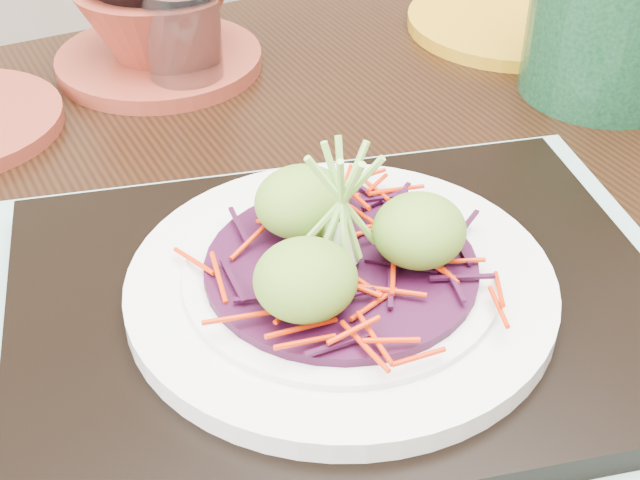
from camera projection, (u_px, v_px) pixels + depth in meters
dining_table at (317, 338)px, 0.63m from camera, size 1.22×0.89×0.71m
placemat at (340, 319)px, 0.50m from camera, size 0.50×0.45×0.00m
serving_tray at (340, 306)px, 0.49m from camera, size 0.43×0.38×0.02m
white_plate at (341, 284)px, 0.48m from camera, size 0.23×0.23×0.02m
cabbage_bed at (341, 267)px, 0.48m from camera, size 0.15×0.15×0.01m
carrot_julienne at (341, 256)px, 0.47m from camera, size 0.18×0.18×0.01m
guacamole_scoops at (342, 236)px, 0.46m from camera, size 0.13×0.11×0.04m
scallion_garnish at (342, 207)px, 0.45m from camera, size 0.05×0.05×0.08m
water_glass at (184, 39)px, 0.70m from camera, size 0.07×0.07×0.09m
terracotta_bowl_set at (156, 31)px, 0.74m from camera, size 0.23×0.23×0.07m
yellow_plate at (513, 22)px, 0.82m from camera, size 0.22×0.22×0.01m
green_jar at (617, 1)px, 0.68m from camera, size 0.16×0.16×0.15m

